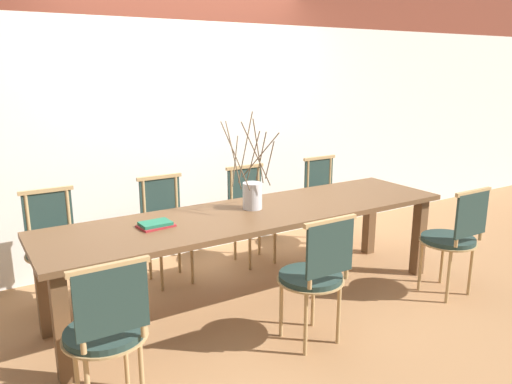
{
  "coord_description": "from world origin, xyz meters",
  "views": [
    {
      "loc": [
        -1.9,
        -3.07,
        1.79
      ],
      "look_at": [
        0.0,
        0.0,
        0.88
      ],
      "focal_mm": 35.0,
      "sensor_mm": 36.0,
      "label": 1
    }
  ],
  "objects_px": {
    "dining_table": "(256,222)",
    "chair_far_center": "(252,209)",
    "chair_near_center": "(454,236)",
    "vase_centerpiece": "(252,193)",
    "book_stack": "(156,225)"
  },
  "relations": [
    {
      "from": "chair_far_center",
      "to": "vase_centerpiece",
      "type": "xyz_separation_m",
      "value": [
        -0.4,
        -0.66,
        0.35
      ]
    },
    {
      "from": "chair_far_center",
      "to": "vase_centerpiece",
      "type": "height_order",
      "value": "vase_centerpiece"
    },
    {
      "from": "chair_near_center",
      "to": "book_stack",
      "type": "bearing_deg",
      "value": 160.24
    },
    {
      "from": "chair_far_center",
      "to": "chair_near_center",
      "type": "bearing_deg",
      "value": 123.2
    },
    {
      "from": "chair_far_center",
      "to": "book_stack",
      "type": "height_order",
      "value": "chair_far_center"
    },
    {
      "from": "dining_table",
      "to": "chair_far_center",
      "type": "distance_m",
      "value": 0.85
    },
    {
      "from": "chair_near_center",
      "to": "dining_table",
      "type": "bearing_deg",
      "value": 151.86
    },
    {
      "from": "vase_centerpiece",
      "to": "book_stack",
      "type": "bearing_deg",
      "value": -177.24
    },
    {
      "from": "chair_near_center",
      "to": "book_stack",
      "type": "relative_size",
      "value": 3.63
    },
    {
      "from": "dining_table",
      "to": "chair_far_center",
      "type": "xyz_separation_m",
      "value": [
        0.41,
        0.73,
        -0.14
      ]
    },
    {
      "from": "dining_table",
      "to": "book_stack",
      "type": "relative_size",
      "value": 12.9
    },
    {
      "from": "chair_near_center",
      "to": "chair_far_center",
      "type": "xyz_separation_m",
      "value": [
        -0.96,
        1.47,
        0.0
      ]
    },
    {
      "from": "vase_centerpiece",
      "to": "book_stack",
      "type": "xyz_separation_m",
      "value": [
        -0.79,
        -0.04,
        -0.11
      ]
    },
    {
      "from": "chair_near_center",
      "to": "vase_centerpiece",
      "type": "distance_m",
      "value": 1.62
    },
    {
      "from": "chair_far_center",
      "to": "vase_centerpiece",
      "type": "distance_m",
      "value": 0.84
    }
  ]
}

